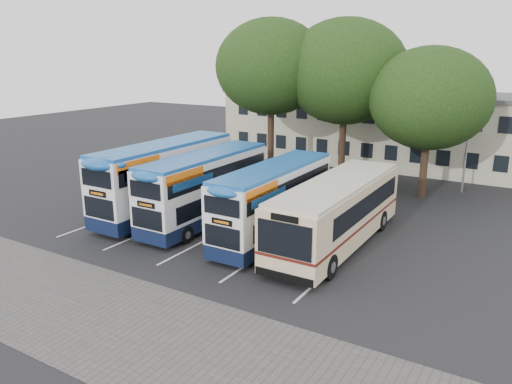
{
  "coord_description": "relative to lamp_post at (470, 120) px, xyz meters",
  "views": [
    {
      "loc": [
        11.03,
        -16.2,
        9.35
      ],
      "look_at": [
        -1.77,
        5.0,
        2.47
      ],
      "focal_mm": 35.0,
      "sensor_mm": 36.0,
      "label": 1
    }
  ],
  "objects": [
    {
      "name": "bus_single",
      "position": [
        -3.71,
        -13.78,
        -3.19
      ],
      "size": [
        2.86,
        11.22,
        3.35
      ],
      "color": "beige",
      "rests_on": "ground"
    },
    {
      "name": "paving_strip",
      "position": [
        -8.0,
        -24.97,
        -5.08
      ],
      "size": [
        40.0,
        6.0,
        0.01
      ],
      "primitive_type": "cube",
      "color": "#595654",
      "rests_on": "ground"
    },
    {
      "name": "ground",
      "position": [
        -6.0,
        -19.97,
        -5.08
      ],
      "size": [
        120.0,
        120.0,
        0.0
      ],
      "primitive_type": "plane",
      "color": "black",
      "rests_on": "ground"
    },
    {
      "name": "tree_left",
      "position": [
        -13.6,
        -3.12,
        3.32
      ],
      "size": [
        8.29,
        8.29,
        11.95
      ],
      "color": "black",
      "rests_on": "ground"
    },
    {
      "name": "bay_lines",
      "position": [
        -9.75,
        -14.97,
        -5.08
      ],
      "size": [
        14.12,
        11.0,
        0.01
      ],
      "color": "silver",
      "rests_on": "ground"
    },
    {
      "name": "depot_building",
      "position": [
        -6.0,
        7.02,
        -1.93
      ],
      "size": [
        32.4,
        8.4,
        6.2
      ],
      "color": "#B6AF93",
      "rests_on": "ground"
    },
    {
      "name": "bus_dd_left",
      "position": [
        -14.44,
        -14.27,
        -2.7
      ],
      "size": [
        2.52,
        10.38,
        4.32
      ],
      "color": "#0F1937",
      "rests_on": "ground"
    },
    {
      "name": "tree_mid",
      "position": [
        -8.42,
        -1.47,
        3.02
      ],
      "size": [
        8.86,
        8.86,
        11.88
      ],
      "color": "black",
      "rests_on": "ground"
    },
    {
      "name": "bus_dd_right",
      "position": [
        -6.92,
        -14.57,
        -2.95
      ],
      "size": [
        2.26,
        9.32,
        3.88
      ],
      "color": "#0F1937",
      "rests_on": "ground"
    },
    {
      "name": "lamp_post",
      "position": [
        0.0,
        0.0,
        0.0
      ],
      "size": [
        0.25,
        1.05,
        9.06
      ],
      "color": "gray",
      "rests_on": "ground"
    },
    {
      "name": "bus_dd_mid",
      "position": [
        -11.4,
        -14.39,
        -2.88
      ],
      "size": [
        2.33,
        9.62,
        4.01
      ],
      "color": "#0F1937",
      "rests_on": "ground"
    },
    {
      "name": "tree_right",
      "position": [
        -2.16,
        -2.6,
        1.49
      ],
      "size": [
        7.8,
        7.8,
        9.9
      ],
      "color": "black",
      "rests_on": "ground"
    }
  ]
}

